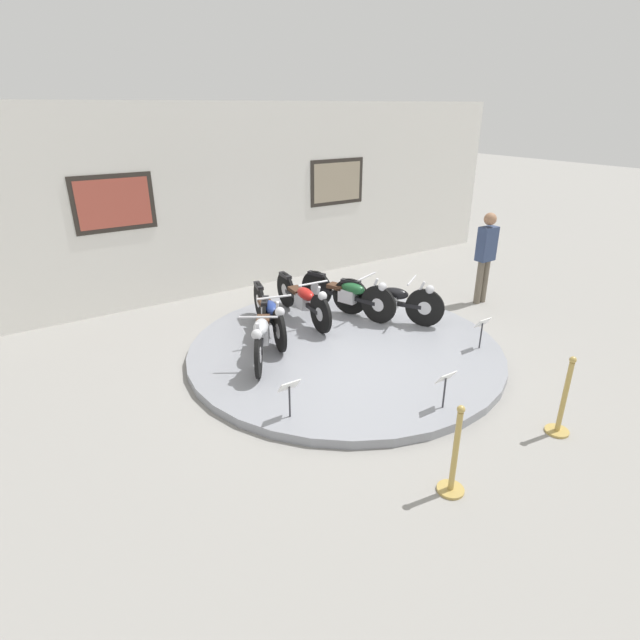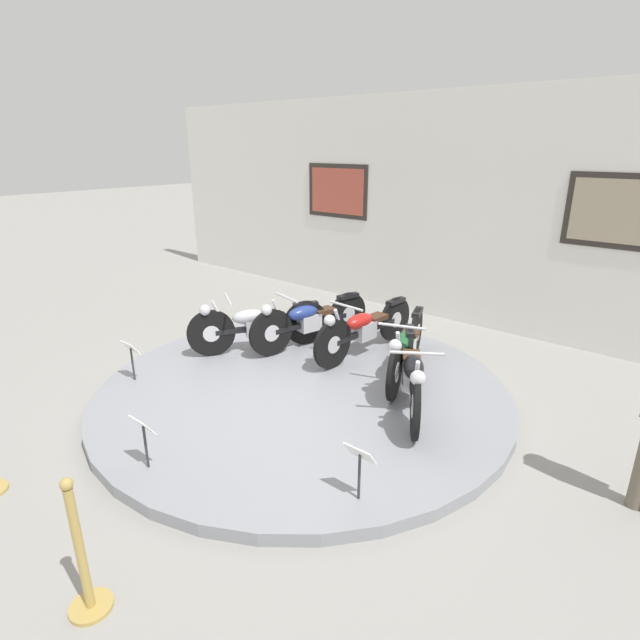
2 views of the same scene
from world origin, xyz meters
The scene contains 12 objects.
ground_plane centered at (0.00, 0.00, 0.00)m, with size 60.00×60.00×0.00m, color gray.
display_platform centered at (0.00, 0.00, 0.06)m, with size 4.92×4.92×0.13m, color gray.
back_wall centered at (0.00, 3.80, 1.86)m, with size 14.00×0.22×3.71m.
motorcycle_silver centered at (-1.24, 0.42, 0.52)m, with size 1.10×1.74×0.80m.
motorcycle_blue centered at (-0.80, 1.02, 0.52)m, with size 0.63×1.97×0.81m.
motorcycle_red centered at (0.00, 1.26, 0.52)m, with size 0.54×2.01×0.81m.
motorcycle_green centered at (0.80, 1.02, 0.52)m, with size 0.76×1.93×0.81m.
motorcycle_black centered at (1.24, 0.42, 0.52)m, with size 1.15×1.72×0.81m.
info_placard_front_left centered at (-1.71, -1.23, 0.49)m, with size 0.26×0.11×0.51m.
info_placard_front_centre centered at (0.00, -2.11, 0.49)m, with size 0.26×0.11×0.51m.
info_placard_front_right centered at (1.71, -1.23, 0.49)m, with size 0.26×0.11×0.51m.
stanchion_post_right_of_entry centered at (0.91, -3.12, 0.34)m, with size 0.28×0.28×1.02m.
Camera 2 is at (3.65, -4.03, 2.89)m, focal length 28.00 mm.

